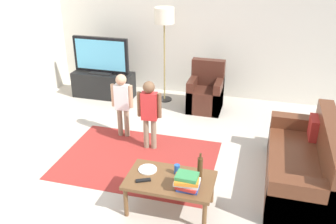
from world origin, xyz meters
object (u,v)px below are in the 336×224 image
Objects in this scene: floor_lamp at (164,21)px; book_stack at (187,182)px; tv at (101,56)px; child_center at (149,109)px; soda_can at (177,169)px; bottle at (200,168)px; plate at (148,169)px; tv_stand at (104,85)px; tv_remote at (143,180)px; armchair at (206,94)px; couch at (307,166)px; coffee_table at (170,182)px; child_near_tv at (122,100)px.

floor_lamp reaches higher than book_stack.
tv reaches higher than child_center.
soda_can is (-0.17, 0.24, -0.03)m from book_stack.
bottle is 1.50× the size of plate.
tv_stand is 0.60m from tv.
plate is (0.35, -1.16, -0.22)m from child_center.
floor_lamp is 10.47× the size of tv_remote.
bottle is at bearing -67.10° from floor_lamp.
book_stack is (1.16, -3.21, -1.03)m from floor_lamp.
bottle is 1.94× the size of tv_remote.
book_stack is 0.87× the size of bottle.
armchair is 5.29× the size of tv_remote.
tv_stand is 3.88m from book_stack.
armchair is 3.15× the size of book_stack.
couch is 5.47× the size of bottle.
tv_remote is at bearing -151.16° from couch.
tv_stand is 10.00× the size of soda_can.
couch is (3.71, -2.02, -0.56)m from tv.
book_stack reaches higher than coffee_table.
plate is (0.64, -2.98, -1.12)m from floor_lamp.
tv reaches higher than armchair.
tv is at bearing 128.32° from soda_can.
tv is at bearing -90.00° from tv_stand.
tv is at bearing 95.67° from tv_remote.
soda_can is at bearing -51.89° from tv_stand.
coffee_table is 8.33× the size of soda_can.
child_center is at bearing 121.53° from soda_can.
armchair is at bearing 96.08° from book_stack.
coffee_table is (0.65, -1.26, -0.27)m from child_center.
tv_remote is at bearing -74.97° from child_center.
tv_remote is at bearing -159.86° from bottle.
armchair is 2.73× the size of bottle.
floor_lamp is 6.24× the size of book_stack.
armchair is at bearing 98.48° from bottle.
floor_lamp is 1.83m from child_near_tv.
child_near_tv is at bearing -55.33° from tv_stand.
child_center is at bearing 170.40° from couch.
tv_remote is at bearing -78.36° from floor_lamp.
child_center is at bearing -80.99° from floor_lamp.
soda_can reaches higher than tv_stand.
armchair is 7.50× the size of soda_can.
soda_can is (1.23, -1.40, -0.15)m from child_near_tv.
tv_remote is (0.66, -3.20, -1.11)m from floor_lamp.
bottle is at bearing -147.37° from couch.
child_center is at bearing 122.30° from book_stack.
tv_stand is at bearing 132.03° from child_center.
child_center reaches higher than armchair.
tv is 5.00× the size of plate.
tv_stand is at bearing 178.90° from armchair.
plate reaches higher than tv_remote.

